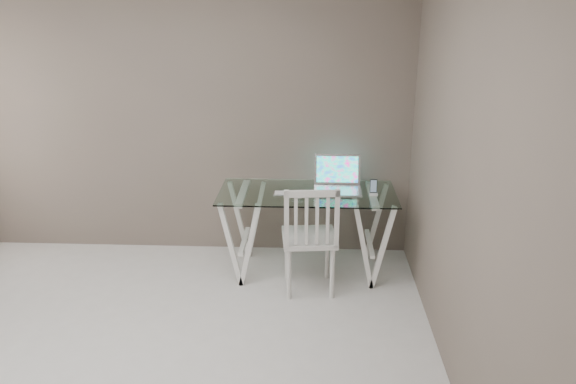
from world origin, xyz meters
The scene contains 7 objects.
room centered at (-0.06, 0.02, 1.72)m, with size 4.50×4.52×2.71m.
desk centered at (1.06, 1.78, 0.38)m, with size 1.50×0.70×0.75m.
chair centered at (1.09, 1.40, 0.52)m, with size 0.47×0.47×0.94m.
laptop centered at (1.32, 1.88, 0.81)m, with size 0.40×0.36×0.27m.
keyboard centered at (0.92, 1.73, 0.75)m, with size 0.27×0.12×0.01m, color silver.
mouse centered at (0.99, 1.62, 0.76)m, with size 0.11×0.07×0.04m, color white.
phone_dock centered at (1.62, 1.74, 0.78)m, with size 0.07×0.07×0.13m.
Camera 1 is at (1.11, -2.72, 2.33)m, focal length 35.00 mm.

